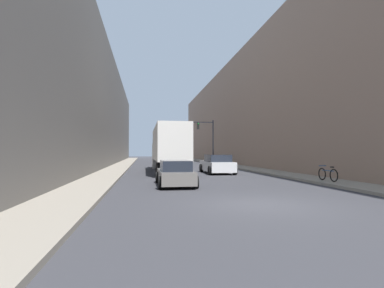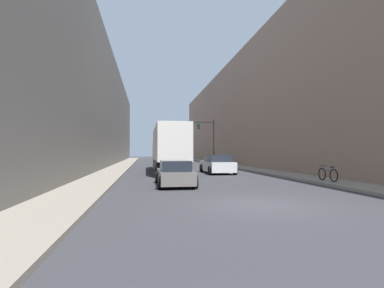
% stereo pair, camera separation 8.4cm
% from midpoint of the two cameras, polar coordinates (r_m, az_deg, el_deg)
% --- Properties ---
extents(ground_plane, '(200.00, 200.00, 0.00)m').
position_cam_midpoint_polar(ground_plane, '(10.78, 12.82, -11.19)').
color(ground_plane, '#38383D').
extents(sidewalk_right, '(2.34, 80.00, 0.15)m').
position_cam_midpoint_polar(sidewalk_right, '(41.30, 6.02, -3.85)').
color(sidewalk_right, gray).
rests_on(sidewalk_right, ground).
extents(sidewalk_left, '(2.34, 80.00, 0.15)m').
position_cam_midpoint_polar(sidewalk_left, '(40.00, -12.92, -3.90)').
color(sidewalk_left, gray).
rests_on(sidewalk_left, ground).
extents(building_right, '(6.00, 80.00, 14.60)m').
position_cam_midpoint_polar(building_right, '(42.87, 11.42, 5.94)').
color(building_right, '#997A66').
rests_on(building_right, ground).
extents(building_left, '(6.00, 80.00, 14.12)m').
position_cam_midpoint_polar(building_left, '(40.80, -18.75, 6.02)').
color(building_left, '#66605B').
rests_on(building_left, ground).
extents(semi_truck, '(2.44, 13.91, 3.91)m').
position_cam_midpoint_polar(semi_truck, '(27.15, -4.52, -0.54)').
color(semi_truck, silver).
rests_on(semi_truck, ground).
extents(sedan_car, '(1.95, 4.41, 1.35)m').
position_cam_midpoint_polar(sedan_car, '(16.20, -3.17, -5.62)').
color(sedan_car, slate).
rests_on(sedan_car, ground).
extents(suv_car, '(2.23, 4.92, 1.55)m').
position_cam_midpoint_polar(suv_car, '(25.20, 4.91, -3.89)').
color(suv_car, silver).
rests_on(suv_car, ground).
extents(traffic_signal_gantry, '(6.37, 0.35, 6.10)m').
position_cam_midpoint_polar(traffic_signal_gantry, '(40.75, 2.12, 1.98)').
color(traffic_signal_gantry, black).
rests_on(traffic_signal_gantry, ground).
extents(parked_bicycle, '(0.44, 1.83, 0.86)m').
position_cam_midpoint_polar(parked_bicycle, '(18.77, 24.55, -5.27)').
color(parked_bicycle, black).
rests_on(parked_bicycle, sidewalk_right).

